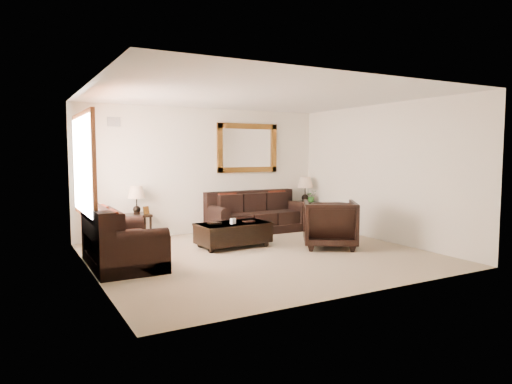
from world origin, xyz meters
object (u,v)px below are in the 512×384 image
end_table_right (305,194)px  coffee_table (233,232)px  end_table_left (137,205)px  loveseat (119,244)px  armchair (330,221)px  sofa (256,217)px

end_table_right → coffee_table: bearing=-151.7°
end_table_left → loveseat: bearing=-111.8°
coffee_table → loveseat: bearing=-172.3°
armchair → loveseat: bearing=25.8°
end_table_left → armchair: end_table_left is taller
loveseat → end_table_left: end_table_left is taller
sofa → end_table_left: bearing=176.9°
end_table_right → armchair: size_ratio=1.21×
loveseat → armchair: (3.72, -0.44, 0.14)m
end_table_left → armchair: bearing=-37.5°
end_table_left → armchair: size_ratio=1.13×
armchair → coffee_table: bearing=3.2°
loveseat → end_table_right: end_table_right is taller
sofa → loveseat: (-3.34, -1.70, 0.02)m
end_table_left → end_table_right: end_table_right is taller
loveseat → end_table_left: size_ratio=1.52×
loveseat → armchair: size_ratio=1.72×
end_table_right → coffee_table: size_ratio=0.85×
armchair → end_table_left: bearing=-4.9°
end_table_left → sofa: bearing=-3.1°
sofa → end_table_left: (-2.60, 0.14, 0.39)m
sofa → loveseat: bearing=-153.0°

